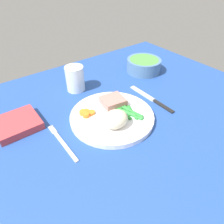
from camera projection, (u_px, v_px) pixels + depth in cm
name	position (u px, v px, depth cm)	size (l,w,h in cm)	color
dining_table	(109.00, 124.00, 64.91)	(120.00, 90.00, 2.00)	#234793
dinner_plate	(112.00, 116.00, 64.89)	(26.32, 26.32, 1.60)	white
meat_portion	(113.00, 101.00, 67.93)	(7.22, 6.76, 2.42)	#B2756B
mashed_potatoes	(115.00, 119.00, 58.76)	(7.59, 6.30, 4.97)	beige
carrot_slices	(86.00, 113.00, 64.20)	(4.48, 3.97, 1.17)	orange
green_beans	(128.00, 112.00, 64.59)	(6.83, 9.76, 0.89)	#2D8C38
fork	(62.00, 143.00, 56.87)	(1.44, 16.60, 0.40)	silver
knife	(152.00, 99.00, 73.47)	(1.70, 20.50, 0.64)	black
water_glass	(75.00, 80.00, 76.65)	(6.85, 6.85, 9.34)	silver
salad_bowl	(144.00, 65.00, 89.11)	(14.59, 14.59, 5.54)	#4C7299
napkin	(17.00, 124.00, 61.70)	(12.44, 11.82, 2.31)	#B2383D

